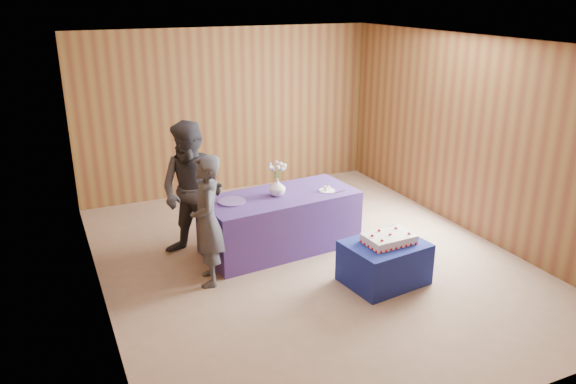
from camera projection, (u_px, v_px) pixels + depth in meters
ground at (309, 260)px, 7.15m from camera, size 6.00×6.00×0.00m
room_shell at (311, 121)px, 6.53m from camera, size 5.04×6.04×2.72m
cake_table at (384, 262)px, 6.54m from camera, size 0.98×0.81×0.50m
serving_table at (280, 222)px, 7.37m from camera, size 2.07×1.08×0.75m
sheet_cake at (389, 239)px, 6.45m from camera, size 0.61×0.43×0.14m
vase at (277, 187)px, 7.18m from camera, size 0.29×0.29×0.23m
flower_spray at (277, 167)px, 7.09m from camera, size 0.24×0.24×0.19m
platter at (232, 202)px, 6.99m from camera, size 0.44×0.44×0.02m
plate at (327, 191)px, 7.38m from camera, size 0.26×0.26×0.01m
cake_slice at (327, 188)px, 7.37m from camera, size 0.07×0.06×0.08m
knife at (338, 192)px, 7.32m from camera, size 0.26×0.08×0.00m
guest_left at (207, 221)px, 6.37m from camera, size 0.49×0.63×1.55m
guest_right at (192, 192)px, 6.95m from camera, size 1.08×1.08×1.77m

